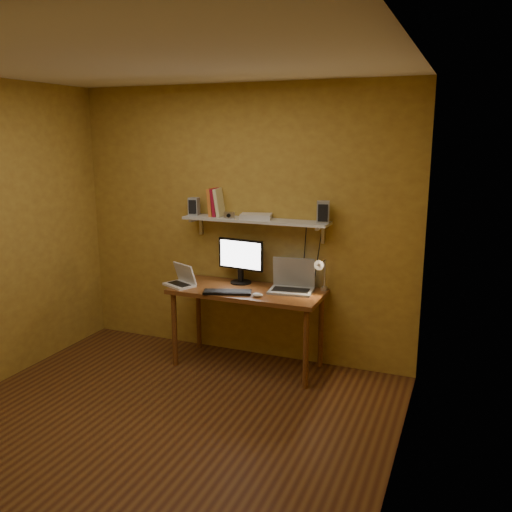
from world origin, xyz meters
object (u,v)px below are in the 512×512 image
at_px(desk, 247,298).
at_px(wall_shelf, 255,221).
at_px(speaker_right, 323,212).
at_px(router, 256,216).
at_px(mouse, 257,295).
at_px(desk_lamp, 321,271).
at_px(keyboard, 227,292).
at_px(speaker_left, 194,206).
at_px(monitor, 241,259).
at_px(laptop, 292,282).
at_px(shelf_camera, 229,215).
at_px(netbook, 182,280).

height_order(desk, wall_shelf, wall_shelf).
xyz_separation_m(speaker_right, router, (-0.63, -0.00, -0.07)).
distance_m(mouse, desk_lamp, 0.61).
bearing_deg(router, keyboard, -107.88).
height_order(keyboard, mouse, mouse).
height_order(speaker_left, speaker_right, speaker_right).
bearing_deg(mouse, router, 112.41).
relative_size(monitor, speaker_right, 2.43).
distance_m(wall_shelf, desk_lamp, 0.77).
bearing_deg(wall_shelf, keyboard, -107.14).
bearing_deg(monitor, laptop, 1.28).
relative_size(mouse, speaker_left, 0.58).
bearing_deg(speaker_left, shelf_camera, -20.08).
relative_size(desk, shelf_camera, 13.41).
xyz_separation_m(desk, shelf_camera, (-0.23, 0.12, 0.74)).
relative_size(monitor, keyboard, 1.10).
distance_m(wall_shelf, mouse, 0.72).
relative_size(wall_shelf, speaker_left, 8.28).
xyz_separation_m(netbook, router, (0.63, 0.30, 0.59)).
height_order(shelf_camera, router, shelf_camera).
xyz_separation_m(netbook, shelf_camera, (0.39, 0.23, 0.60)).
bearing_deg(speaker_left, wall_shelf, -10.06).
relative_size(wall_shelf, laptop, 3.36).
relative_size(wall_shelf, keyboard, 3.28).
distance_m(mouse, speaker_right, 0.93).
bearing_deg(desk, router, 88.10).
height_order(wall_shelf, speaker_left, speaker_left).
bearing_deg(router, laptop, -10.65).
distance_m(monitor, speaker_right, 0.92).
height_order(monitor, shelf_camera, shelf_camera).
xyz_separation_m(wall_shelf, laptop, (0.39, -0.07, -0.53)).
bearing_deg(shelf_camera, router, 17.05).
xyz_separation_m(laptop, speaker_right, (0.25, 0.07, 0.65)).
distance_m(keyboard, speaker_right, 1.11).
distance_m(laptop, netbook, 1.04).
xyz_separation_m(desk, desk_lamp, (0.66, 0.13, 0.29)).
bearing_deg(wall_shelf, netbook, -154.35).
bearing_deg(router, speaker_right, 0.15).
bearing_deg(laptop, mouse, -132.07).
bearing_deg(mouse, speaker_left, 153.63).
xyz_separation_m(laptop, keyboard, (-0.51, -0.31, -0.06)).
relative_size(laptop, mouse, 4.22).
xyz_separation_m(monitor, netbook, (-0.48, -0.28, -0.18)).
xyz_separation_m(monitor, router, (0.15, 0.02, 0.41)).
distance_m(laptop, speaker_left, 1.21).
xyz_separation_m(netbook, desk_lamp, (1.28, 0.23, 0.15)).
bearing_deg(desk, keyboard, -122.41).
xyz_separation_m(speaker_left, shelf_camera, (0.41, -0.08, -0.05)).
relative_size(mouse, desk_lamp, 0.26).
bearing_deg(mouse, speaker_right, 37.74).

